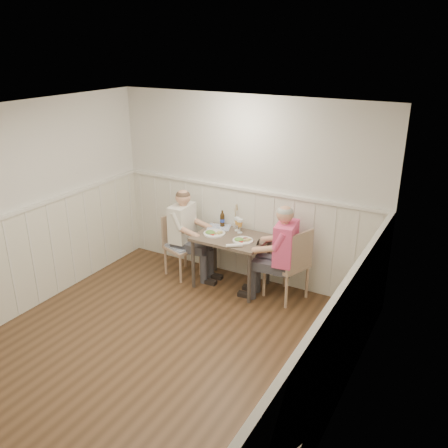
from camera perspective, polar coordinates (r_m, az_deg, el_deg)
name	(u,v)px	position (r m, az deg, el deg)	size (l,w,h in m)	color
ground_plane	(152,356)	(5.47, -8.63, -15.41)	(4.50, 4.50, 0.00)	#452E1B
room_shell	(144,228)	(4.73, -9.63, -0.48)	(4.04, 4.54, 2.60)	silver
wainscot	(185,275)	(5.57, -4.71, -6.12)	(4.00, 4.49, 1.34)	white
dining_table	(231,243)	(6.49, 0.87, -2.30)	(0.97, 0.70, 0.75)	brown
chair_right	(290,262)	(6.26, 7.96, -4.56)	(0.60, 0.60, 1.00)	#9E826C
chair_left	(180,243)	(6.92, -5.31, -2.28)	(0.54, 0.54, 0.90)	#9E826C
man_in_pink	(282,261)	(6.21, 6.96, -4.48)	(0.67, 0.46, 1.35)	#3F3F47
diner_cream	(185,240)	(6.85, -4.70, -1.91)	(0.62, 0.43, 1.33)	#3F3F47
plate_man	(242,240)	(6.29, 2.19, -1.89)	(0.28, 0.28, 0.07)	white
plate_diner	(213,233)	(6.51, -1.32, -1.04)	(0.30, 0.30, 0.08)	white
beer_glass_a	(240,224)	(6.52, 1.93, 0.04)	(0.08, 0.08, 0.20)	silver
beer_glass_b	(237,222)	(6.60, 1.59, 0.26)	(0.08, 0.08, 0.20)	silver
beer_bottle	(222,219)	(6.75, -0.20, 0.56)	(0.07, 0.07, 0.24)	#301F0C
rolled_napkin	(234,245)	(6.11, 1.24, -2.60)	(0.20, 0.16, 0.05)	white
grass_vase	(235,217)	(6.69, 1.32, 0.91)	(0.04, 0.04, 0.38)	silver
gingham_mat	(219,227)	(6.76, -0.61, -0.38)	(0.38, 0.34, 0.01)	#5B71A8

